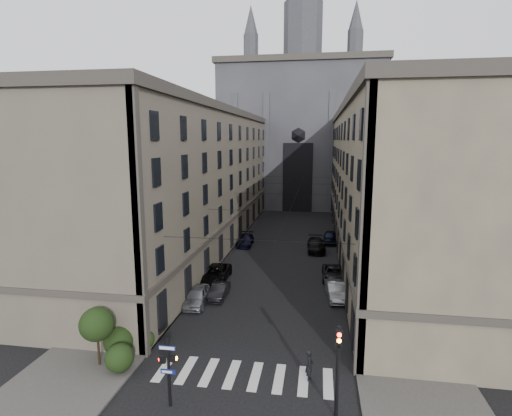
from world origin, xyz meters
The scene contains 19 objects.
sidewalk_left centered at (-10.50, 36.00, 0.07)m, with size 7.00×80.00×0.15m, color #383533.
sidewalk_right centered at (10.50, 36.00, 0.07)m, with size 7.00×80.00×0.15m, color #383533.
zebra_crossing centered at (0.00, 5.00, 0.01)m, with size 11.00×3.20×0.01m, color beige.
building_left centered at (-13.44, 36.00, 9.34)m, with size 13.60×60.60×18.85m.
building_right centered at (13.44, 36.00, 9.34)m, with size 13.60×60.60×18.85m.
gothic_tower centered at (0.00, 74.96, 17.80)m, with size 35.00×23.00×58.00m.
pedestrian_signal_left centered at (-3.51, 1.50, 2.32)m, with size 1.02×0.38×4.00m.
traffic_light_right centered at (5.60, 1.92, 3.29)m, with size 0.34×0.50×5.20m.
shrub_cluster centered at (-8.72, 5.01, 1.80)m, with size 3.90×4.40×3.90m.
tram_wires centered at (0.00, 35.63, 7.25)m, with size 14.00×60.00×0.43m.
car_left_near centered at (-6.20, 15.13, 0.78)m, with size 1.85×4.59×1.57m, color gray.
car_left_midnear centered at (-4.62, 16.98, 0.65)m, with size 1.39×3.97×1.31m, color black.
car_left_midfar centered at (-6.12, 21.28, 0.80)m, with size 2.64×5.73×1.59m, color black.
car_left_far centered at (-5.66, 35.92, 0.74)m, with size 2.08×5.12×1.49m, color black.
car_right_near centered at (6.20, 18.50, 0.76)m, with size 1.62×4.63×1.53m, color slate.
car_right_midnear centered at (6.11, 23.66, 0.69)m, with size 2.29×4.97×1.38m, color black.
car_right_midfar centered at (4.20, 34.48, 0.82)m, with size 2.30×5.66×1.64m, color black.
car_right_far centered at (6.15, 39.16, 0.83)m, with size 1.95×4.85×1.65m, color black.
pedestrian centered at (4.08, 5.19, 0.98)m, with size 0.72×0.47×1.97m, color black.
Camera 1 is at (4.39, -17.57, 14.66)m, focal length 28.00 mm.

